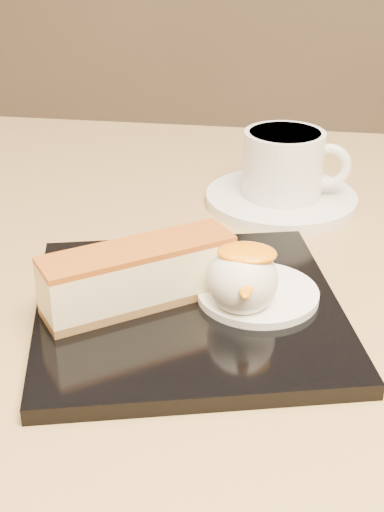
% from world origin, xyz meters
% --- Properties ---
extents(table, '(0.80, 0.80, 0.72)m').
position_xyz_m(table, '(0.00, 0.00, 0.56)').
color(table, black).
rests_on(table, ground).
extents(dessert_plate, '(0.27, 0.27, 0.01)m').
position_xyz_m(dessert_plate, '(0.03, -0.07, 0.73)').
color(dessert_plate, black).
rests_on(dessert_plate, table).
extents(cheesecake, '(0.14, 0.11, 0.05)m').
position_xyz_m(cheesecake, '(-0.00, -0.07, 0.75)').
color(cheesecake, brown).
rests_on(cheesecake, dessert_plate).
extents(cream_smear, '(0.09, 0.09, 0.01)m').
position_xyz_m(cream_smear, '(0.08, -0.05, 0.73)').
color(cream_smear, white).
rests_on(cream_smear, dessert_plate).
extents(ice_cream_scoop, '(0.05, 0.05, 0.05)m').
position_xyz_m(ice_cream_scoop, '(0.07, -0.07, 0.76)').
color(ice_cream_scoop, white).
rests_on(ice_cream_scoop, cream_smear).
extents(mango_sauce, '(0.04, 0.03, 0.01)m').
position_xyz_m(mango_sauce, '(0.08, -0.07, 0.78)').
color(mango_sauce, orange).
rests_on(mango_sauce, ice_cream_scoop).
extents(mint_sprig, '(0.03, 0.02, 0.00)m').
position_xyz_m(mint_sprig, '(0.05, -0.03, 0.74)').
color(mint_sprig, '#2D8C41').
rests_on(mint_sprig, cream_smear).
extents(saucer, '(0.15, 0.15, 0.01)m').
position_xyz_m(saucer, '(0.09, 0.16, 0.72)').
color(saucer, white).
rests_on(saucer, table).
extents(coffee_cup, '(0.11, 0.08, 0.06)m').
position_xyz_m(coffee_cup, '(0.09, 0.16, 0.76)').
color(coffee_cup, white).
rests_on(coffee_cup, saucer).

